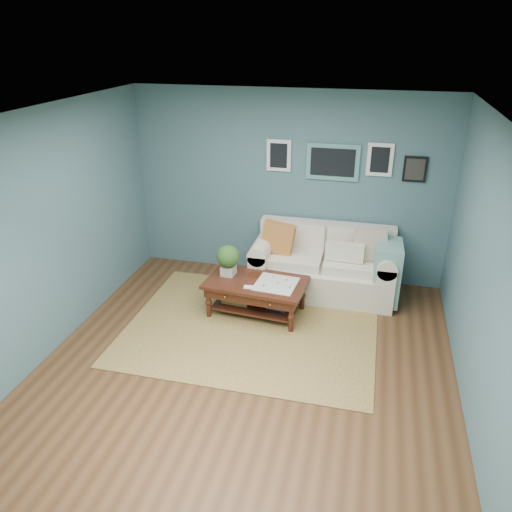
% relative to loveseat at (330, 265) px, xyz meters
% --- Properties ---
extents(room_shell, '(5.00, 5.02, 2.70)m').
position_rel_loveseat_xyz_m(room_shell, '(-0.68, -1.97, 0.94)').
color(room_shell, brown).
rests_on(room_shell, ground).
extents(area_rug, '(3.05, 2.44, 0.01)m').
position_rel_loveseat_xyz_m(area_rug, '(-0.83, -1.17, -0.41)').
color(area_rug, brown).
rests_on(area_rug, ground).
extents(loveseat, '(2.00, 0.91, 1.03)m').
position_rel_loveseat_xyz_m(loveseat, '(0.00, 0.00, 0.00)').
color(loveseat, beige).
rests_on(loveseat, ground).
extents(coffee_table, '(1.32, 0.84, 0.88)m').
position_rel_loveseat_xyz_m(coffee_table, '(-0.92, -0.81, -0.03)').
color(coffee_table, black).
rests_on(coffee_table, ground).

